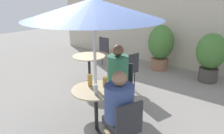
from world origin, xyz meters
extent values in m
plane|color=gray|center=(0.00, 0.00, 0.00)|extent=(20.00, 20.00, 0.00)
cube|color=beige|center=(0.00, 3.83, 1.50)|extent=(10.00, 0.06, 3.00)
cylinder|color=black|center=(0.01, -0.05, 0.01)|extent=(0.42, 0.42, 0.01)
cylinder|color=black|center=(0.01, -0.05, 0.35)|extent=(0.06, 0.06, 0.68)
cylinder|color=#CCB284|center=(0.01, -0.05, 0.70)|extent=(0.74, 0.74, 0.02)
cylinder|color=black|center=(-1.38, 1.24, 0.01)|extent=(0.42, 0.42, 0.01)
cylinder|color=black|center=(-1.38, 1.24, 0.35)|extent=(0.06, 0.06, 0.68)
cylinder|color=#CCB284|center=(-1.38, 1.24, 0.70)|extent=(0.76, 0.76, 0.02)
cylinder|color=#997F56|center=(0.69, -0.33, 0.45)|extent=(0.43, 0.43, 0.02)
cylinder|color=#2D2D33|center=(0.61, -0.14, 0.22)|extent=(0.02, 0.02, 0.44)
cube|color=#2D2D33|center=(0.87, -0.40, 0.67)|extent=(0.17, 0.35, 0.43)
cylinder|color=#997F56|center=(-0.08, 0.67, 0.45)|extent=(0.43, 0.43, 0.02)
cylinder|color=#2D2D33|center=(0.04, 0.83, 0.22)|extent=(0.02, 0.02, 0.44)
cylinder|color=#2D2D33|center=(-0.24, 0.79, 0.22)|extent=(0.02, 0.02, 0.44)
cylinder|color=#2D2D33|center=(0.08, 0.55, 0.22)|extent=(0.02, 0.02, 0.44)
cylinder|color=#2D2D33|center=(-0.20, 0.51, 0.22)|extent=(0.02, 0.02, 0.44)
cube|color=#2D2D33|center=(-0.11, 0.86, 0.67)|extent=(0.37, 0.08, 0.43)
cylinder|color=#997F56|center=(-1.96, 2.68, 0.45)|extent=(0.43, 0.43, 0.02)
cylinder|color=#2D2D33|center=(-2.11, 2.55, 0.22)|extent=(0.02, 0.02, 0.44)
cylinder|color=#2D2D33|center=(-1.83, 2.53, 0.22)|extent=(0.02, 0.02, 0.44)
cylinder|color=#2D2D33|center=(-2.09, 2.83, 0.22)|extent=(0.02, 0.02, 0.44)
cylinder|color=#2D2D33|center=(-1.81, 2.81, 0.22)|extent=(0.02, 0.02, 0.44)
cube|color=#2D2D33|center=(-1.98, 2.49, 0.67)|extent=(0.37, 0.06, 0.43)
cylinder|color=#997F56|center=(-0.50, 1.50, 0.45)|extent=(0.43, 0.43, 0.02)
cylinder|color=#2D2D33|center=(-0.41, 1.33, 0.22)|extent=(0.02, 0.02, 0.44)
cylinder|color=#2D2D33|center=(-0.33, 1.60, 0.22)|extent=(0.02, 0.02, 0.44)
cylinder|color=#2D2D33|center=(-0.68, 1.41, 0.22)|extent=(0.02, 0.02, 0.44)
cylinder|color=#2D2D33|center=(-0.60, 1.68, 0.22)|extent=(0.02, 0.02, 0.44)
cube|color=#2D2D33|center=(-0.32, 1.45, 0.67)|extent=(0.14, 0.36, 0.43)
cylinder|color=#2D2D33|center=(0.55, -0.18, 0.22)|extent=(0.11, 0.11, 0.43)
cube|color=#2D2D33|center=(0.65, -0.31, 0.51)|extent=(0.45, 0.43, 0.11)
cylinder|color=#384C84|center=(0.65, -0.31, 0.80)|extent=(0.37, 0.37, 0.46)
sphere|color=#9E7051|center=(0.65, -0.31, 1.13)|extent=(0.19, 0.19, 0.19)
cylinder|color=brown|center=(-0.14, 0.48, 0.22)|extent=(0.11, 0.11, 0.43)
cylinder|color=brown|center=(0.02, 0.50, 0.22)|extent=(0.11, 0.11, 0.43)
cube|color=brown|center=(-0.08, 0.63, 0.51)|extent=(0.36, 0.39, 0.11)
cylinder|color=#337551|center=(-0.08, 0.63, 0.82)|extent=(0.37, 0.37, 0.50)
sphere|color=brown|center=(-0.08, 0.63, 1.17)|extent=(0.20, 0.20, 0.20)
cylinder|color=#B28433|center=(0.08, 0.09, 0.80)|extent=(0.07, 0.07, 0.17)
cylinder|color=#B28433|center=(-0.14, -0.01, 0.81)|extent=(0.07, 0.07, 0.19)
cylinder|color=silver|center=(0.12, -0.17, 0.78)|extent=(0.06, 0.06, 0.14)
cylinder|color=#93664C|center=(-0.57, 3.30, 0.16)|extent=(0.48, 0.48, 0.32)
ellipsoid|color=#427533|center=(-0.57, 3.30, 0.80)|extent=(0.71, 0.71, 0.96)
cylinder|color=#47423D|center=(0.81, 3.20, 0.17)|extent=(0.45, 0.45, 0.35)
ellipsoid|color=#427533|center=(0.81, 3.20, 0.78)|extent=(0.70, 0.70, 0.86)
cylinder|color=silver|center=(0.01, -0.05, 1.02)|extent=(0.04, 0.04, 2.04)
cone|color=#3D5184|center=(0.01, -0.05, 1.90)|extent=(1.92, 1.92, 0.28)
camera|label=1|loc=(2.09, -2.28, 2.09)|focal=35.00mm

